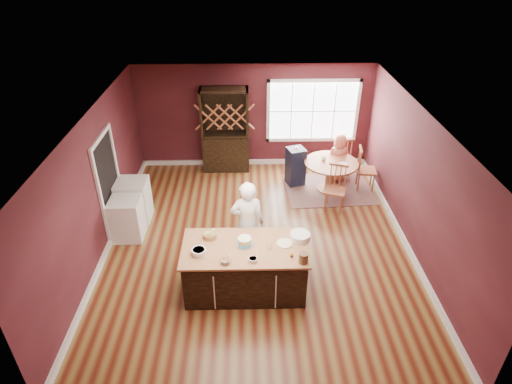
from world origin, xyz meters
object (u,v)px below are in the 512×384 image
layer_cake (245,241)px  toddler (298,154)px  seated_woman (338,158)px  baker (247,223)px  dining_table (331,170)px  high_chair (295,166)px  chair_north (342,155)px  dryer (134,200)px  washer (127,219)px  kitchen_island (245,269)px  chair_east (367,169)px  hutch (225,130)px  chair_south (335,189)px

layer_cake → toddler: size_ratio=1.23×
seated_woman → baker: bearing=44.5°
toddler → seated_woman: bearing=7.3°
dining_table → high_chair: bearing=158.3°
chair_north → dryer: (-4.87, -1.96, -0.06)m
toddler → washer: toddler is taller
dryer → kitchen_island: bearing=-42.8°
dining_table → chair_east: bearing=2.7°
toddler → hutch: bearing=156.0°
chair_south → washer: 4.50m
seated_woman → toddler: seated_woman is taller
layer_cake → seated_woman: seated_woman is taller
baker → layer_cake: baker is taller
chair_east → seated_woman: (-0.60, 0.44, 0.08)m
seated_woman → hutch: hutch is taller
baker → chair_north: bearing=-127.4°
dryer → layer_cake: bearing=-41.9°
layer_cake → chair_south: bearing=50.3°
baker → chair_north: (2.43, 3.42, -0.33)m
hutch → washer: 3.56m
dining_table → dryer: size_ratio=1.36×
kitchen_island → dining_table: 3.94m
layer_cake → chair_east: bearing=48.7°
chair_east → washer: (-5.32, -1.83, -0.11)m
chair_east → chair_south: chair_east is taller
seated_woman → washer: seated_woman is taller
toddler → hutch: (-1.79, 0.80, 0.28)m
chair_south → washer: size_ratio=1.22×
hutch → dryer: bearing=-129.6°
baker → toddler: size_ratio=6.63×
chair_north → high_chair: 1.32m
chair_north → chair_south: bearing=64.9°
chair_east → hutch: size_ratio=0.50×
toddler → chair_south: bearing=-59.9°
chair_south → hutch: bearing=160.9°
high_chair → baker: bearing=-130.3°
chair_south → chair_north: 1.74m
layer_cake → chair_south: size_ratio=0.30×
seated_woman → dryer: (-4.72, -1.63, -0.15)m
seated_woman → hutch: size_ratio=0.57×
chair_east → baker: bearing=139.9°
kitchen_island → chair_east: size_ratio=1.93×
kitchen_island → washer: size_ratio=2.39×
dining_table → baker: (-2.01, -2.61, 0.33)m
chair_south → seated_woman: seated_woman is taller
kitchen_island → chair_south: (2.01, 2.50, 0.10)m
toddler → washer: (-3.69, -2.14, -0.37)m
layer_cake → dryer: (-2.39, 2.14, -0.52)m
chair_south → dryer: (-4.40, -0.28, -0.07)m
layer_cake → kitchen_island: bearing=-90.4°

